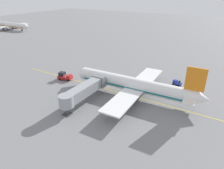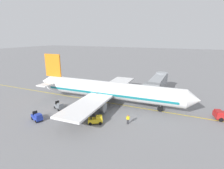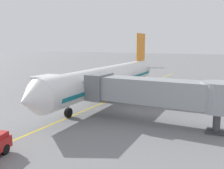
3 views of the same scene
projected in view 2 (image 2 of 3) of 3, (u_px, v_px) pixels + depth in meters
name	position (u px, v px, depth m)	size (l,w,h in m)	color
ground_plane	(112.00, 103.00, 40.42)	(400.00, 400.00, 0.00)	slate
gate_lead_in_line	(112.00, 103.00, 40.42)	(0.24, 80.00, 0.01)	gold
parked_airliner	(108.00, 90.00, 39.43)	(30.19, 37.31, 10.63)	white
jet_bridge	(157.00, 83.00, 44.60)	(15.69, 3.50, 4.98)	#93999E
baggage_tug_lead	(37.00, 117.00, 32.01)	(2.00, 2.76, 1.62)	#1E339E
baggage_tug_trailing	(96.00, 120.00, 30.90)	(2.30, 2.76, 1.62)	gold
baggage_tug_spare	(59.00, 106.00, 37.07)	(2.10, 2.77, 1.62)	slate
baggage_cart_front	(92.00, 113.00, 33.23)	(1.51, 2.95, 1.58)	#4C4C51
baggage_cart_second_in_train	(79.00, 110.00, 34.32)	(1.51, 2.95, 1.58)	#4C4C51
ground_crew_wing_walker	(90.00, 106.00, 36.40)	(0.48, 0.65, 1.69)	#232328
ground_crew_loader	(128.00, 119.00, 30.70)	(0.37, 0.70, 1.69)	#232328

